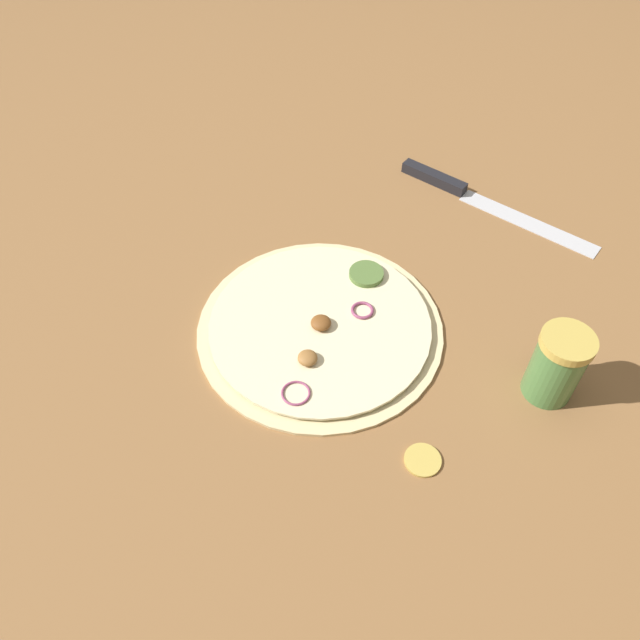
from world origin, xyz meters
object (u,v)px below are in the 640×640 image
at_px(knife, 462,191).
at_px(loose_cap, 423,459).
at_px(spice_jar, 557,365).
at_px(pizza, 321,326).

bearing_deg(knife, loose_cap, -65.63).
relative_size(spice_jar, loose_cap, 2.37).
xyz_separation_m(knife, loose_cap, (0.46, -0.22, -0.00)).
distance_m(knife, loose_cap, 0.51).
height_order(pizza, spice_jar, spice_jar).
xyz_separation_m(spice_jar, loose_cap, (0.06, -0.18, -0.05)).
bearing_deg(knife, pizza, -91.00).
xyz_separation_m(knife, spice_jar, (0.40, -0.04, 0.05)).
height_order(pizza, knife, pizza).
xyz_separation_m(pizza, knife, (-0.24, 0.29, -0.00)).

